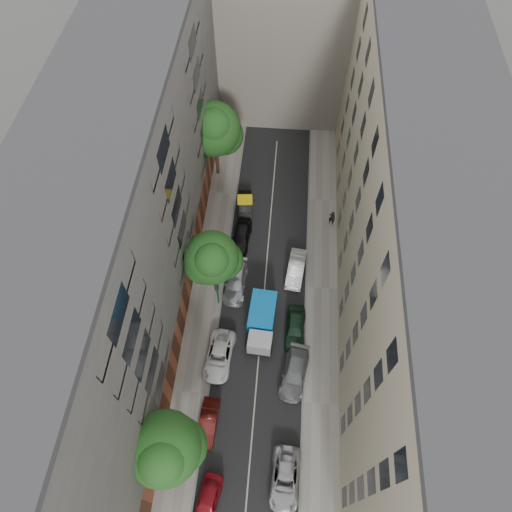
# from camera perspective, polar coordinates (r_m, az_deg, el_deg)

# --- Properties ---
(ground) EXTENTS (120.00, 120.00, 0.00)m
(ground) POSITION_cam_1_polar(r_m,az_deg,el_deg) (44.43, 1.11, -3.57)
(ground) COLOR #4C4C49
(ground) RESTS_ON ground
(road_surface) EXTENTS (8.00, 44.00, 0.02)m
(road_surface) POSITION_cam_1_polar(r_m,az_deg,el_deg) (44.42, 1.11, -3.57)
(road_surface) COLOR black
(road_surface) RESTS_ON ground
(sidewalk_left) EXTENTS (3.00, 44.00, 0.15)m
(sidewalk_left) POSITION_cam_1_polar(r_m,az_deg,el_deg) (44.82, -5.92, -2.99)
(sidewalk_left) COLOR gray
(sidewalk_left) RESTS_ON ground
(sidewalk_right) EXTENTS (3.00, 44.00, 0.15)m
(sidewalk_right) POSITION_cam_1_polar(r_m,az_deg,el_deg) (44.58, 8.20, -4.02)
(sidewalk_right) COLOR gray
(sidewalk_right) RESTS_ON ground
(building_left) EXTENTS (8.00, 44.00, 20.00)m
(building_left) POSITION_cam_1_polar(r_m,az_deg,el_deg) (37.93, -15.51, 5.13)
(building_left) COLOR #53504E
(building_left) RESTS_ON ground
(building_right) EXTENTS (8.00, 44.00, 20.00)m
(building_right) POSITION_cam_1_polar(r_m,az_deg,el_deg) (37.37, 18.47, 2.80)
(building_right) COLOR tan
(building_right) RESTS_ON ground
(building_endcap) EXTENTS (18.00, 12.00, 18.00)m
(building_endcap) POSITION_cam_1_polar(r_m,az_deg,el_deg) (57.82, 3.57, 26.27)
(building_endcap) COLOR slate
(building_endcap) RESTS_ON ground
(tarp_truck) EXTENTS (2.49, 5.62, 2.54)m
(tarp_truck) POSITION_cam_1_polar(r_m,az_deg,el_deg) (41.12, 0.71, -8.21)
(tarp_truck) COLOR black
(tarp_truck) RESTS_ON ground
(car_left_0) EXTENTS (2.19, 4.15, 1.35)m
(car_left_0) POSITION_cam_1_polar(r_m,az_deg,el_deg) (38.46, -6.08, -28.18)
(car_left_0) COLOR maroon
(car_left_0) RESTS_ON ground
(car_left_1) EXTENTS (1.57, 4.00, 1.30)m
(car_left_1) POSITION_cam_1_polar(r_m,az_deg,el_deg) (39.33, -5.99, -19.95)
(car_left_1) COLOR #49110E
(car_left_1) RESTS_ON ground
(car_left_2) EXTENTS (2.64, 5.07, 1.37)m
(car_left_2) POSITION_cam_1_polar(r_m,az_deg,el_deg) (40.80, -4.63, -12.33)
(car_left_2) COLOR silver
(car_left_2) RESTS_ON ground
(car_left_3) EXTENTS (2.18, 5.04, 1.44)m
(car_left_3) POSITION_cam_1_polar(r_m,az_deg,el_deg) (43.78, -2.57, -3.24)
(car_left_3) COLOR #AEAFB3
(car_left_3) RESTS_ON ground
(car_left_4) EXTENTS (2.07, 4.48, 1.49)m
(car_left_4) POSITION_cam_1_polar(r_m,az_deg,el_deg) (46.57, -1.86, 2.48)
(car_left_4) COLOR black
(car_left_4) RESTS_ON ground
(car_left_5) EXTENTS (1.82, 4.19, 1.34)m
(car_left_5) POSITION_cam_1_polar(r_m,az_deg,el_deg) (49.02, -1.37, 6.27)
(car_left_5) COLOR black
(car_left_5) RESTS_ON ground
(car_right_0) EXTENTS (2.32, 4.80, 1.32)m
(car_right_0) POSITION_cam_1_polar(r_m,az_deg,el_deg) (38.51, 3.67, -26.02)
(car_right_0) COLOR #B0B0B5
(car_right_0) RESTS_ON ground
(car_right_1) EXTENTS (2.76, 5.18, 1.43)m
(car_right_1) POSITION_cam_1_polar(r_m,az_deg,el_deg) (40.27, 4.84, -14.39)
(car_right_1) COLOR slate
(car_right_1) RESTS_ON ground
(car_right_2) EXTENTS (1.87, 4.44, 1.50)m
(car_right_2) POSITION_cam_1_polar(r_m,az_deg,el_deg) (41.75, 4.94, -8.89)
(car_right_2) COLOR black
(car_right_2) RESTS_ON ground
(car_right_3) EXTENTS (2.03, 4.60, 1.47)m
(car_right_3) POSITION_cam_1_polar(r_m,az_deg,el_deg) (44.63, 5.02, -1.59)
(car_right_3) COLOR silver
(car_right_3) RESTS_ON ground
(tree_near) EXTENTS (5.37, 5.11, 8.55)m
(tree_near) POSITION_cam_1_polar(r_m,az_deg,el_deg) (34.04, -11.22, -22.74)
(tree_near) COLOR #382619
(tree_near) RESTS_ON sidewalk_left
(tree_mid) EXTENTS (5.06, 4.76, 8.26)m
(tree_mid) POSITION_cam_1_polar(r_m,az_deg,el_deg) (39.33, -5.43, -0.47)
(tree_mid) COLOR #382619
(tree_mid) RESTS_ON sidewalk_left
(tree_far) EXTENTS (5.85, 5.66, 9.44)m
(tree_far) POSITION_cam_1_polar(r_m,az_deg,el_deg) (48.57, -5.20, 15.28)
(tree_far) COLOR #382619
(tree_far) RESTS_ON sidewalk_left
(lamp_post) EXTENTS (0.36, 0.36, 6.97)m
(lamp_post) POSITION_cam_1_polar(r_m,az_deg,el_deg) (39.75, -5.10, -3.06)
(lamp_post) COLOR #175227
(lamp_post) RESTS_ON sidewalk_left
(pedestrian) EXTENTS (0.79, 0.66, 1.86)m
(pedestrian) POSITION_cam_1_polar(r_m,az_deg,el_deg) (48.20, 9.48, 4.77)
(pedestrian) COLOR black
(pedestrian) RESTS_ON sidewalk_right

